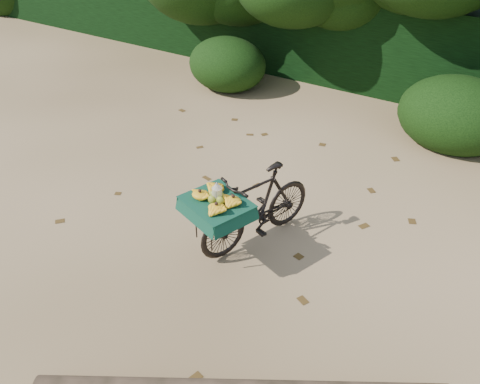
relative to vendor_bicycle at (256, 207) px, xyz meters
The scene contains 5 objects.
ground 0.61m from the vendor_bicycle, 93.14° to the right, with size 80.00×80.00×0.00m, color tan.
vendor_bicycle is the anchor object (origin of this frame).
hedge_backdrop 6.00m from the vendor_bicycle, 90.16° to the left, with size 26.00×1.80×1.80m, color black.
bush_clumps 4.02m from the vendor_bicycle, 83.10° to the left, with size 8.80×1.70×0.90m, color black, non-canonical shape.
leaf_litter 0.62m from the vendor_bicycle, 92.87° to the left, with size 7.00×7.30×0.01m, color #4B3314, non-canonical shape.
Camera 1 is at (2.51, -4.05, 4.12)m, focal length 38.00 mm.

